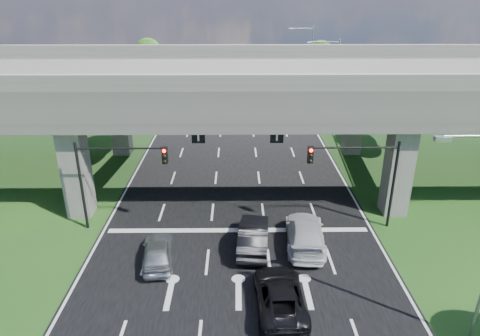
{
  "coord_description": "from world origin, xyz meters",
  "views": [
    {
      "loc": [
        -0.1,
        -20.81,
        14.68
      ],
      "look_at": [
        0.18,
        7.55,
        2.77
      ],
      "focal_mm": 32.0,
      "sensor_mm": 36.0,
      "label": 1
    }
  ],
  "objects_px": {
    "signal_left": "(113,170)",
    "car_silver": "(158,252)",
    "car_white": "(305,233)",
    "signal_right": "(362,169)",
    "streetlight_beyond": "(309,57)",
    "streetlight_far": "(333,80)",
    "car_trailing": "(280,295)",
    "car_dark": "(254,236)"
  },
  "relations": [
    {
      "from": "signal_left",
      "to": "streetlight_beyond",
      "type": "xyz_separation_m",
      "value": [
        17.92,
        36.06,
        1.66
      ]
    },
    {
      "from": "streetlight_beyond",
      "to": "car_white",
      "type": "xyz_separation_m",
      "value": [
        -5.98,
        -38.26,
        -5.0
      ]
    },
    {
      "from": "car_silver",
      "to": "signal_left",
      "type": "bearing_deg",
      "value": -58.8
    },
    {
      "from": "car_silver",
      "to": "car_trailing",
      "type": "bearing_deg",
      "value": 142.19
    },
    {
      "from": "signal_right",
      "to": "car_silver",
      "type": "relative_size",
      "value": 1.43
    },
    {
      "from": "signal_left",
      "to": "streetlight_far",
      "type": "relative_size",
      "value": 0.6
    },
    {
      "from": "signal_left",
      "to": "car_silver",
      "type": "distance_m",
      "value": 6.13
    },
    {
      "from": "car_white",
      "to": "car_silver",
      "type": "bearing_deg",
      "value": 15.74
    },
    {
      "from": "signal_right",
      "to": "car_trailing",
      "type": "relative_size",
      "value": 1.18
    },
    {
      "from": "car_dark",
      "to": "streetlight_beyond",
      "type": "bearing_deg",
      "value": -98.51
    },
    {
      "from": "signal_right",
      "to": "signal_left",
      "type": "bearing_deg",
      "value": 180.0
    },
    {
      "from": "streetlight_beyond",
      "to": "car_dark",
      "type": "xyz_separation_m",
      "value": [
        -9.15,
        -38.51,
        -4.99
      ]
    },
    {
      "from": "car_silver",
      "to": "signal_right",
      "type": "bearing_deg",
      "value": -170.3
    },
    {
      "from": "streetlight_far",
      "to": "car_white",
      "type": "relative_size",
      "value": 1.78
    },
    {
      "from": "signal_right",
      "to": "car_white",
      "type": "xyz_separation_m",
      "value": [
        -3.71,
        -2.2,
        -3.34
      ]
    },
    {
      "from": "streetlight_far",
      "to": "streetlight_beyond",
      "type": "xyz_separation_m",
      "value": [
        0.0,
        16.0,
        0.0
      ]
    },
    {
      "from": "streetlight_far",
      "to": "streetlight_beyond",
      "type": "relative_size",
      "value": 1.0
    },
    {
      "from": "streetlight_far",
      "to": "car_trailing",
      "type": "relative_size",
      "value": 1.96
    },
    {
      "from": "car_white",
      "to": "car_dark",
      "type": "bearing_deg",
      "value": 8.97
    },
    {
      "from": "car_white",
      "to": "car_trailing",
      "type": "height_order",
      "value": "car_white"
    },
    {
      "from": "streetlight_beyond",
      "to": "car_white",
      "type": "height_order",
      "value": "streetlight_beyond"
    },
    {
      "from": "streetlight_beyond",
      "to": "car_silver",
      "type": "bearing_deg",
      "value": -110.21
    },
    {
      "from": "car_silver",
      "to": "car_dark",
      "type": "distance_m",
      "value": 5.77
    },
    {
      "from": "car_dark",
      "to": "car_trailing",
      "type": "height_order",
      "value": "car_dark"
    },
    {
      "from": "streetlight_far",
      "to": "car_trailing",
      "type": "distance_m",
      "value": 29.43
    },
    {
      "from": "signal_right",
      "to": "streetlight_beyond",
      "type": "bearing_deg",
      "value": 86.39
    },
    {
      "from": "signal_left",
      "to": "car_white",
      "type": "xyz_separation_m",
      "value": [
        11.94,
        -2.2,
        -3.34
      ]
    },
    {
      "from": "signal_left",
      "to": "car_silver",
      "type": "relative_size",
      "value": 1.43
    },
    {
      "from": "signal_right",
      "to": "streetlight_far",
      "type": "height_order",
      "value": "streetlight_far"
    },
    {
      "from": "streetlight_far",
      "to": "car_silver",
      "type": "distance_m",
      "value": 28.61
    },
    {
      "from": "streetlight_far",
      "to": "car_white",
      "type": "distance_m",
      "value": 23.58
    },
    {
      "from": "car_trailing",
      "to": "streetlight_beyond",
      "type": "bearing_deg",
      "value": -102.28
    },
    {
      "from": "signal_left",
      "to": "car_white",
      "type": "height_order",
      "value": "signal_left"
    },
    {
      "from": "signal_left",
      "to": "streetlight_beyond",
      "type": "bearing_deg",
      "value": 63.57
    },
    {
      "from": "signal_right",
      "to": "car_dark",
      "type": "relative_size",
      "value": 1.2
    },
    {
      "from": "signal_right",
      "to": "signal_left",
      "type": "height_order",
      "value": "same"
    },
    {
      "from": "signal_left",
      "to": "car_white",
      "type": "distance_m",
      "value": 12.59
    },
    {
      "from": "streetlight_far",
      "to": "streetlight_beyond",
      "type": "bearing_deg",
      "value": 90.0
    },
    {
      "from": "car_silver",
      "to": "streetlight_beyond",
      "type": "bearing_deg",
      "value": -118.07
    },
    {
      "from": "signal_left",
      "to": "streetlight_far",
      "type": "height_order",
      "value": "streetlight_far"
    },
    {
      "from": "signal_left",
      "to": "streetlight_beyond",
      "type": "distance_m",
      "value": 40.3
    },
    {
      "from": "streetlight_far",
      "to": "car_trailing",
      "type": "bearing_deg",
      "value": -106.15
    }
  ]
}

